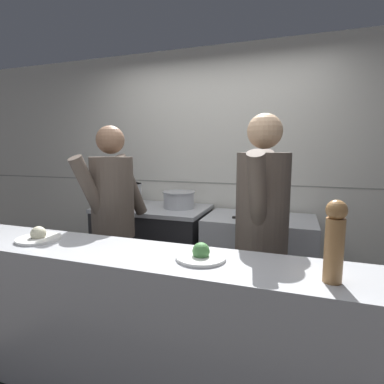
% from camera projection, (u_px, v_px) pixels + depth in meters
% --- Properties ---
extents(ground_plane, '(14.00, 14.00, 0.00)m').
position_uv_depth(ground_plane, '(157.00, 375.00, 2.03)').
color(ground_plane, '#4C4742').
extents(wall_back_tiled, '(8.00, 0.06, 2.60)m').
position_uv_depth(wall_back_tiled, '(216.00, 169.00, 3.32)').
color(wall_back_tiled, silver).
rests_on(wall_back_tiled, ground_plane).
extents(oven_range, '(1.15, 0.71, 0.91)m').
position_uv_depth(oven_range, '(154.00, 248.00, 3.25)').
color(oven_range, '#232326').
rests_on(oven_range, ground_plane).
extents(prep_counter, '(1.02, 0.65, 0.88)m').
position_uv_depth(prep_counter, '(259.00, 262.00, 2.90)').
color(prep_counter, '#B7BABF').
rests_on(prep_counter, ground_plane).
extents(pass_counter, '(2.66, 0.45, 0.95)m').
position_uv_depth(pass_counter, '(129.00, 330.00, 1.75)').
color(pass_counter, '#B7BABF').
rests_on(pass_counter, ground_plane).
extents(stock_pot, '(0.36, 0.36, 0.24)m').
position_uv_depth(stock_pot, '(126.00, 194.00, 3.29)').
color(stock_pot, '#B7BABF').
rests_on(stock_pot, oven_range).
extents(sauce_pot, '(0.34, 0.34, 0.17)m').
position_uv_depth(sauce_pot, '(179.00, 199.00, 3.12)').
color(sauce_pot, '#B7BABF').
rests_on(sauce_pot, oven_range).
extents(mixing_bowl_steel, '(0.24, 0.24, 0.09)m').
position_uv_depth(mixing_bowl_steel, '(257.00, 211.00, 2.90)').
color(mixing_bowl_steel, '#B7BABF').
rests_on(mixing_bowl_steel, prep_counter).
extents(chefs_knife, '(0.33, 0.04, 0.02)m').
position_uv_depth(chefs_knife, '(247.00, 219.00, 2.75)').
color(chefs_knife, '#B7BABF').
rests_on(chefs_knife, prep_counter).
extents(plated_dish_main, '(0.27, 0.27, 0.09)m').
position_uv_depth(plated_dish_main, '(39.00, 237.00, 1.88)').
color(plated_dish_main, white).
rests_on(plated_dish_main, pass_counter).
extents(plated_dish_appetiser, '(0.26, 0.26, 0.09)m').
position_uv_depth(plated_dish_appetiser, '(201.00, 255.00, 1.56)').
color(plated_dish_appetiser, white).
rests_on(plated_dish_appetiser, pass_counter).
extents(pepper_mill, '(0.09, 0.09, 0.36)m').
position_uv_depth(pepper_mill, '(335.00, 240.00, 1.26)').
color(pepper_mill, '#AD7A47').
rests_on(pepper_mill, pass_counter).
extents(chef_head_cook, '(0.44, 0.74, 1.71)m').
position_uv_depth(chef_head_cook, '(113.00, 219.00, 2.48)').
color(chef_head_cook, black).
rests_on(chef_head_cook, ground_plane).
extents(chef_sous, '(0.37, 0.77, 1.75)m').
position_uv_depth(chef_sous, '(262.00, 229.00, 2.05)').
color(chef_sous, black).
rests_on(chef_sous, ground_plane).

